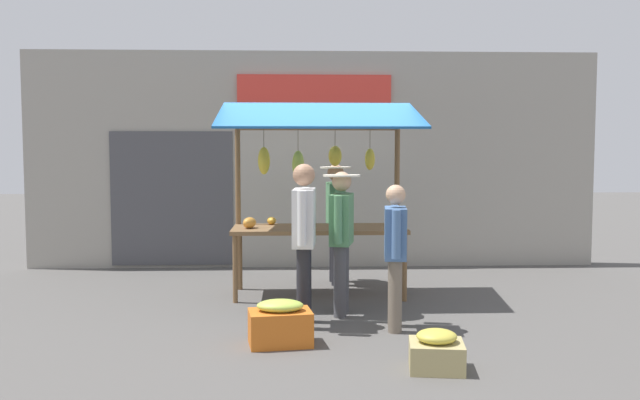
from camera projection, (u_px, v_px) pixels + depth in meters
ground_plane at (319, 295)px, 8.68m from camera, size 40.00×40.00×0.00m
street_backdrop at (311, 160)px, 10.74m from camera, size 9.00×0.30×3.40m
market_stall at (317, 175)px, 8.58m from camera, size 2.50×1.46×2.50m
vendor_with_sunhat at (335, 213)px, 9.36m from camera, size 0.43×0.71×1.67m
shopper_with_ponytail at (342, 231)px, 7.60m from camera, size 0.42×0.68×1.62m
shopper_with_shopping_bag at (304, 231)px, 7.12m from camera, size 0.26×0.72×1.72m
shopper_in_striped_shirt at (395, 248)px, 6.97m from camera, size 0.27×0.66×1.51m
produce_crate_near at (280, 324)px, 6.46m from camera, size 0.64×0.47×0.44m
produce_crate_side at (436, 352)px, 5.73m from camera, size 0.51×0.48×0.35m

